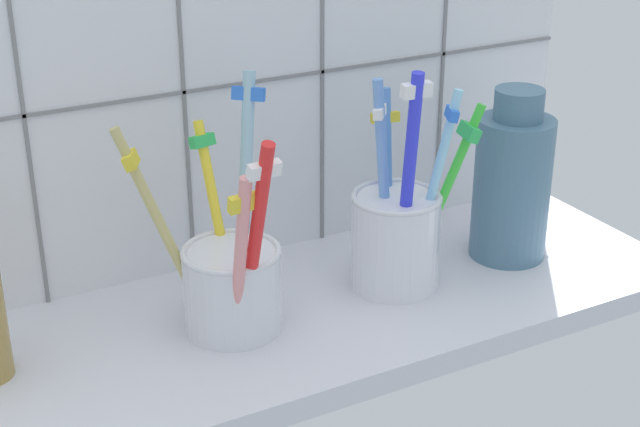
{
  "coord_description": "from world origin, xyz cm",
  "views": [
    {
      "loc": [
        -32.42,
        -60.18,
        40.73
      ],
      "look_at": [
        0.0,
        -0.47,
        10.33
      ],
      "focal_mm": 53.82,
      "sensor_mm": 36.0,
      "label": 1
    }
  ],
  "objects": [
    {
      "name": "counter_slab",
      "position": [
        0.0,
        0.0,
        1.0
      ],
      "size": [
        64.0,
        22.0,
        2.0
      ],
      "primitive_type": "cube",
      "color": "silver",
      "rests_on": "ground"
    },
    {
      "name": "tile_wall_back",
      "position": [
        0.0,
        12.0,
        22.5
      ],
      "size": [
        64.0,
        2.2,
        45.0
      ],
      "color": "white",
      "rests_on": "ground"
    },
    {
      "name": "toothbrush_cup_left",
      "position": [
        -7.4,
        -0.37,
        6.42
      ],
      "size": [
        12.5,
        12.7,
        19.03
      ],
      "color": "silver",
      "rests_on": "counter_slab"
    },
    {
      "name": "toothbrush_cup_right",
      "position": [
        7.52,
        -0.45,
        7.01
      ],
      "size": [
        10.56,
        8.6,
        19.26
      ],
      "color": "white",
      "rests_on": "counter_slab"
    },
    {
      "name": "ceramic_vase",
      "position": [
        19.4,
        0.46,
        8.98
      ],
      "size": [
        6.74,
        6.74,
        15.44
      ],
      "color": "slate",
      "rests_on": "counter_slab"
    }
  ]
}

